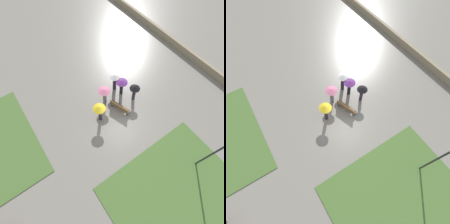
{
  "view_description": "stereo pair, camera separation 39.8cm",
  "coord_description": "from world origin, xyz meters",
  "views": [
    {
      "loc": [
        -4.8,
        4.37,
        13.44
      ],
      "look_at": [
        0.95,
        0.3,
        1.15
      ],
      "focal_mm": 28.0,
      "sensor_mm": 36.0,
      "label": 1
    },
    {
      "loc": [
        -5.02,
        4.04,
        13.44
      ],
      "look_at": [
        0.95,
        0.3,
        1.15
      ],
      "focal_mm": 28.0,
      "sensor_mm": 36.0,
      "label": 2
    }
  ],
  "objects": [
    {
      "name": "ground_plane",
      "position": [
        0.0,
        0.0,
        0.0
      ],
      "size": [
        90.0,
        90.0,
        0.0
      ],
      "primitive_type": "plane",
      "color": "gray"
    },
    {
      "name": "lawn_patch_near",
      "position": [
        -6.83,
        0.1,
        0.03
      ],
      "size": [
        7.91,
        9.11,
        0.06
      ],
      "color": "#4C7033",
      "rests_on": "ground_plane"
    },
    {
      "name": "parapet_wall",
      "position": [
        0.0,
        -10.79,
        0.4
      ],
      "size": [
        45.0,
        0.35,
        0.81
      ],
      "color": "gray",
      "rests_on": "ground_plane"
    },
    {
      "name": "park_bench",
      "position": [
        1.27,
        -0.74,
        0.47
      ],
      "size": [
        1.89,
        0.99,
        0.9
      ],
      "rotation": [
        0.0,
        0.0,
        0.32
      ],
      "color": "brown",
      "rests_on": "ground_plane"
    },
    {
      "name": "lamp_post",
      "position": [
        -5.87,
        -2.63,
        2.9
      ],
      "size": [
        0.32,
        0.32,
        4.54
      ],
      "color": "#2D2D30",
      "rests_on": "ground_plane"
    },
    {
      "name": "crowd_person_pink",
      "position": [
        2.78,
        -0.19,
        1.31
      ],
      "size": [
        1.07,
        1.07,
        1.81
      ],
      "rotation": [
        0.0,
        0.0,
        0.06
      ],
      "color": "slate",
      "rests_on": "ground_plane"
    },
    {
      "name": "crowd_person_black",
      "position": [
        1.53,
        -2.5,
        1.35
      ],
      "size": [
        0.91,
        0.91,
        1.81
      ],
      "rotation": [
        0.0,
        0.0,
        1.17
      ],
      "color": "#2D2333",
      "rests_on": "ground_plane"
    },
    {
      "name": "crowd_person_white",
      "position": [
        3.49,
        -1.77,
        1.33
      ],
      "size": [
        0.95,
        0.95,
        1.91
      ],
      "rotation": [
        0.0,
        0.0,
        6.19
      ],
      "color": "#2D2333",
      "rests_on": "ground_plane"
    },
    {
      "name": "crowd_person_yellow",
      "position": [
        1.5,
        1.14,
        1.54
      ],
      "size": [
        1.03,
        1.03,
        2.0
      ],
      "rotation": [
        0.0,
        0.0,
        5.68
      ],
      "color": "#2D2333",
      "rests_on": "ground_plane"
    },
    {
      "name": "crowd_person_purple",
      "position": [
        2.69,
        -1.97,
        1.37
      ],
      "size": [
        1.04,
        1.04,
        1.81
      ],
      "rotation": [
        0.0,
        0.0,
        0.75
      ],
      "color": "black",
      "rests_on": "ground_plane"
    }
  ]
}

